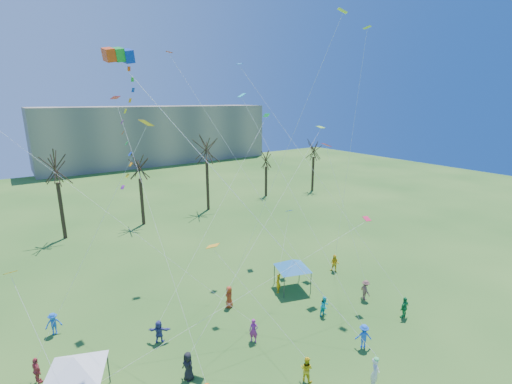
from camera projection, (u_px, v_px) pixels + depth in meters
distant_building at (158, 134)px, 96.68m from camera, size 60.00×14.00×15.00m
bare_tree_row at (149, 168)px, 49.12m from camera, size 70.58×8.23×12.38m
hero_kite_flyer at (375, 373)px, 21.16m from camera, size 0.87×0.78×2.00m
big_box_kite at (132, 130)px, 19.32m from camera, size 6.10×6.02×22.14m
canopy_tent_white at (75, 365)px, 19.51m from camera, size 3.90×3.90×3.16m
canopy_tent_blue at (293, 264)px, 31.91m from camera, size 3.68×3.68×2.91m
festival_crowd at (242, 329)px, 25.36m from camera, size 26.49×15.01×1.86m
small_kites_aloft at (237, 147)px, 27.74m from camera, size 29.48×17.70×30.92m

